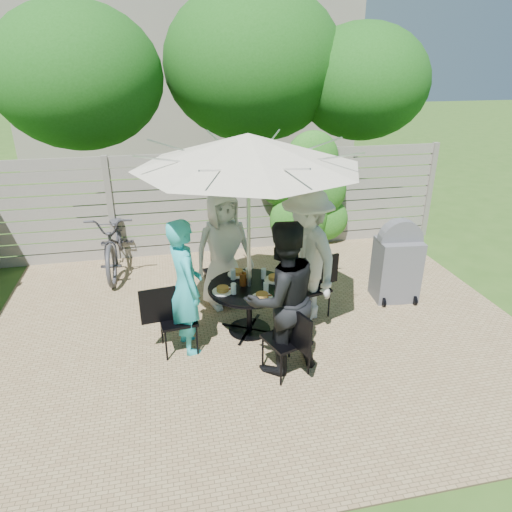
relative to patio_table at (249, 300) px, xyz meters
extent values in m
plane|color=#2E5119|center=(0.13, -0.23, -0.47)|extent=(60.00, 60.00, 0.00)
cube|color=#977F57|center=(0.13, 0.27, -0.46)|extent=(7.00, 6.00, 0.02)
cube|color=gray|center=(0.13, 2.77, 0.46)|extent=(8.00, 0.10, 1.85)
ellipsoid|color=#1A6216|center=(1.53, 2.62, 0.43)|extent=(1.20, 0.70, 1.80)
cube|color=gray|center=(0.13, 11.77, 2.03)|extent=(10.00, 6.00, 5.00)
ellipsoid|color=#174E12|center=(-2.37, 4.77, 2.50)|extent=(3.20, 3.20, 2.72)
ellipsoid|color=#174E12|center=(1.13, 5.27, 2.71)|extent=(3.80, 3.80, 3.23)
ellipsoid|color=#174E12|center=(3.33, 4.57, 2.36)|extent=(2.80, 2.80, 2.38)
cylinder|color=black|center=(0.00, 0.00, 0.19)|extent=(1.25, 1.25, 0.03)
cylinder|color=black|center=(0.00, 0.00, -0.14)|extent=(0.07, 0.07, 0.66)
cylinder|color=black|center=(0.00, 0.00, -0.45)|extent=(0.55, 0.55, 0.04)
cylinder|color=silver|center=(0.00, 0.00, 0.74)|extent=(0.05, 0.05, 2.43)
cone|color=beige|center=(0.00, 0.00, 1.91)|extent=(3.22, 3.22, 0.37)
cube|color=black|center=(-0.24, 0.92, -0.03)|extent=(0.51, 0.51, 0.03)
cube|color=black|center=(-0.28, 1.13, 0.21)|extent=(0.12, 0.43, 0.44)
imported|color=silver|center=(-0.21, 0.80, 0.39)|extent=(0.95, 0.74, 1.72)
cube|color=black|center=(-0.92, -0.24, -0.03)|extent=(0.48, 0.48, 0.03)
cube|color=black|center=(-1.13, -0.26, 0.20)|extent=(0.43, 0.08, 0.44)
imported|color=#2AAFB9|center=(-0.80, -0.21, 0.38)|extent=(0.55, 0.70, 1.69)
cube|color=black|center=(0.24, -0.92, -0.03)|extent=(0.55, 0.55, 0.03)
cube|color=black|center=(0.31, -1.12, 0.21)|extent=(0.17, 0.42, 0.44)
imported|color=black|center=(0.21, -0.80, 0.43)|extent=(1.02, 0.88, 1.80)
cube|color=black|center=(0.92, 0.24, -0.05)|extent=(0.50, 0.50, 0.03)
cube|color=black|center=(1.12, 0.29, 0.18)|extent=(0.41, 0.13, 0.42)
imported|color=silver|center=(0.80, 0.21, 0.46)|extent=(0.97, 1.33, 1.86)
cylinder|color=white|center=(-0.09, 0.35, 0.21)|extent=(0.26, 0.26, 0.01)
cylinder|color=#A0672F|center=(-0.09, 0.35, 0.24)|extent=(0.15, 0.15, 0.05)
cylinder|color=white|center=(-0.35, -0.09, 0.21)|extent=(0.26, 0.26, 0.01)
cylinder|color=#A0672F|center=(-0.35, -0.09, 0.24)|extent=(0.15, 0.15, 0.05)
cylinder|color=white|center=(0.09, -0.35, 0.21)|extent=(0.26, 0.26, 0.01)
cylinder|color=#A0672F|center=(0.09, -0.35, 0.24)|extent=(0.15, 0.15, 0.05)
cylinder|color=white|center=(0.35, 0.09, 0.21)|extent=(0.26, 0.26, 0.01)
cylinder|color=#A0672F|center=(0.35, 0.09, 0.24)|extent=(0.15, 0.15, 0.05)
cylinder|color=silver|center=(-0.17, 0.22, 0.27)|extent=(0.07, 0.07, 0.14)
cylinder|color=silver|center=(-0.22, -0.17, 0.27)|extent=(0.07, 0.07, 0.14)
cylinder|color=silver|center=(0.17, -0.22, 0.27)|extent=(0.07, 0.07, 0.14)
cylinder|color=silver|center=(0.22, 0.17, 0.27)|extent=(0.07, 0.07, 0.14)
cylinder|color=#59280C|center=(-0.07, 0.03, 0.28)|extent=(0.09, 0.09, 0.16)
cylinder|color=#C6B293|center=(0.04, 0.24, 0.26)|extent=(0.08, 0.08, 0.12)
imported|color=#333338|center=(-1.79, 2.37, 0.07)|extent=(0.82, 2.07, 1.07)
cube|color=#515155|center=(2.27, 0.44, 0.00)|extent=(0.65, 0.53, 0.94)
cylinder|color=#515155|center=(2.27, 0.44, 0.47)|extent=(0.63, 0.25, 0.62)
camera|label=1|loc=(-0.96, -5.03, 2.86)|focal=32.00mm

